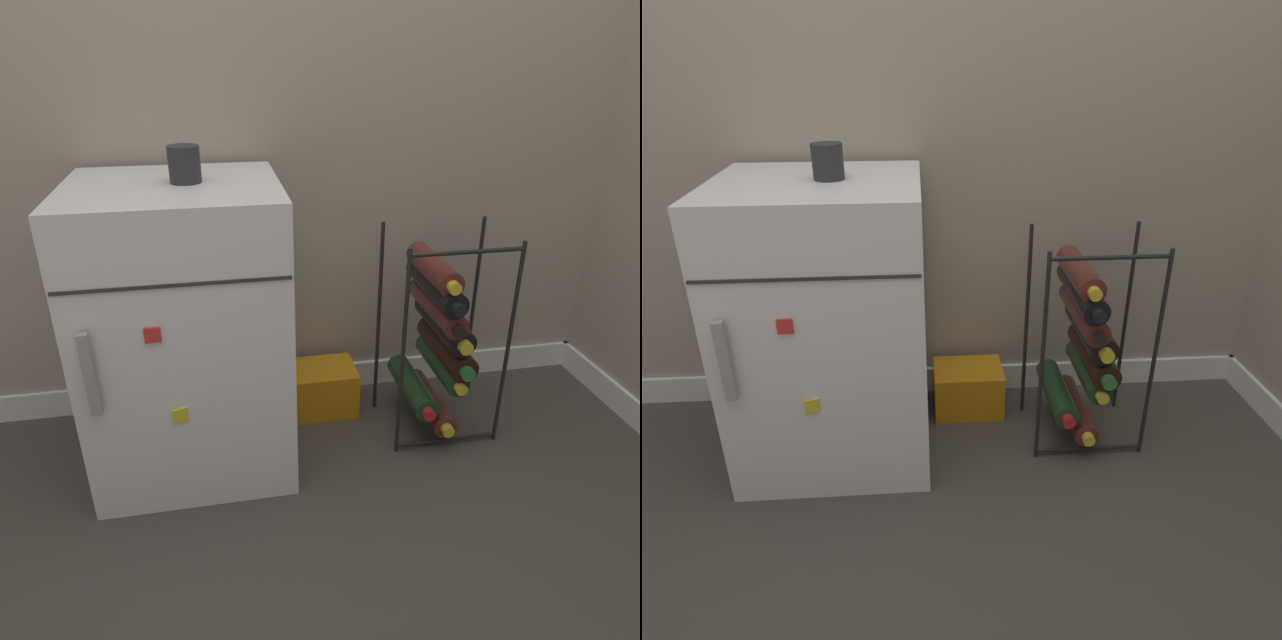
{
  "view_description": "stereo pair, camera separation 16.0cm",
  "coord_description": "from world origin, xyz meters",
  "views": [
    {
      "loc": [
        -0.25,
        -1.05,
        1.1
      ],
      "look_at": [
        0.02,
        0.37,
        0.4
      ],
      "focal_mm": 32.0,
      "sensor_mm": 36.0,
      "label": 1
    },
    {
      "loc": [
        -0.09,
        -1.07,
        1.1
      ],
      "look_at": [
        0.02,
        0.37,
        0.4
      ],
      "focal_mm": 32.0,
      "sensor_mm": 36.0,
      "label": 2
    }
  ],
  "objects": [
    {
      "name": "wine_rack",
      "position": [
        0.37,
        0.37,
        0.31
      ],
      "size": [
        0.33,
        0.33,
        0.64
      ],
      "color": "black",
      "rests_on": "ground_plane"
    },
    {
      "name": "fridge_top_cup",
      "position": [
        -0.31,
        0.38,
        0.84
      ],
      "size": [
        0.08,
        0.08,
        0.09
      ],
      "color": "#28282D",
      "rests_on": "mini_fridge"
    },
    {
      "name": "ground_plane",
      "position": [
        0.0,
        0.0,
        0.0
      ],
      "size": [
        14.0,
        14.0,
        0.0
      ],
      "primitive_type": "plane",
      "color": "#423D38"
    },
    {
      "name": "soda_box",
      "position": [
        0.05,
        0.52,
        0.08
      ],
      "size": [
        0.22,
        0.17,
        0.15
      ],
      "color": "orange",
      "rests_on": "ground_plane"
    },
    {
      "name": "mini_fridge",
      "position": [
        -0.35,
        0.37,
        0.4
      ],
      "size": [
        0.52,
        0.51,
        0.8
      ],
      "color": "white",
      "rests_on": "ground_plane"
    }
  ]
}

